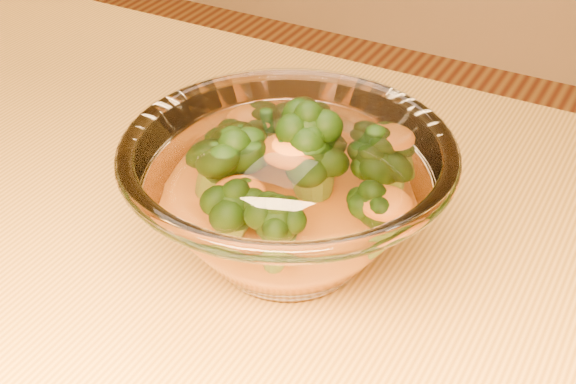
{
  "coord_description": "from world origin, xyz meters",
  "views": [
    {
      "loc": [
        0.28,
        -0.37,
        1.15
      ],
      "look_at": [
        0.04,
        0.06,
        0.81
      ],
      "focal_mm": 50.0,
      "sensor_mm": 36.0,
      "label": 1
    }
  ],
  "objects": [
    {
      "name": "table",
      "position": [
        0.0,
        0.0,
        0.65
      ],
      "size": [
        1.2,
        0.8,
        0.75
      ],
      "color": "#BE8E39",
      "rests_on": "ground"
    },
    {
      "name": "glass_bowl",
      "position": [
        0.04,
        0.06,
        0.81
      ],
      "size": [
        0.25,
        0.25,
        0.11
      ],
      "color": "white",
      "rests_on": "table"
    },
    {
      "name": "cheese_sauce",
      "position": [
        0.04,
        0.06,
        0.78
      ],
      "size": [
        0.13,
        0.13,
        0.04
      ],
      "primitive_type": "ellipsoid",
      "color": "orange",
      "rests_on": "glass_bowl"
    },
    {
      "name": "broccoli_heap",
      "position": [
        0.04,
        0.07,
        0.83
      ],
      "size": [
        0.18,
        0.16,
        0.09
      ],
      "color": "black",
      "rests_on": "cheese_sauce"
    }
  ]
}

